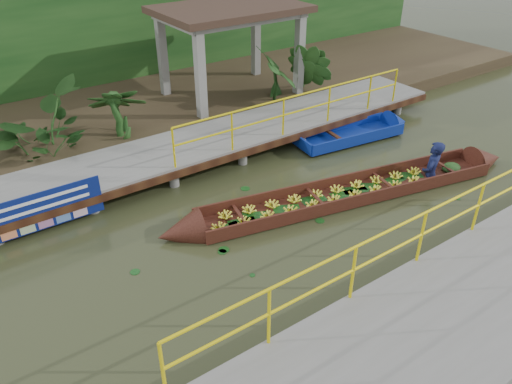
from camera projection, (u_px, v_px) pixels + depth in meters
ground at (274, 224)px, 10.75m from camera, size 80.00×80.00×0.00m
land_strip at (133, 108)px, 15.88m from camera, size 30.00×8.00×0.45m
far_dock at (195, 147)px, 12.91m from camera, size 16.00×2.06×1.66m
near_dock at (477, 309)px, 8.15m from camera, size 18.00×2.40×1.73m
pavilion at (230, 19)px, 15.18m from camera, size 4.40×3.00×3.00m
foliage_backdrop at (96, 35)px, 16.71m from camera, size 30.00×0.80×4.00m
vendor_boat at (366, 184)px, 11.69m from camera, size 9.15×2.78×2.19m
moored_blue_boat at (374, 129)px, 14.62m from camera, size 3.80×1.40×0.88m
blue_banner at (35, 213)px, 10.12m from camera, size 2.75×0.04×0.86m
tropical_plants at (109, 108)px, 13.09m from camera, size 14.31×1.31×1.64m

